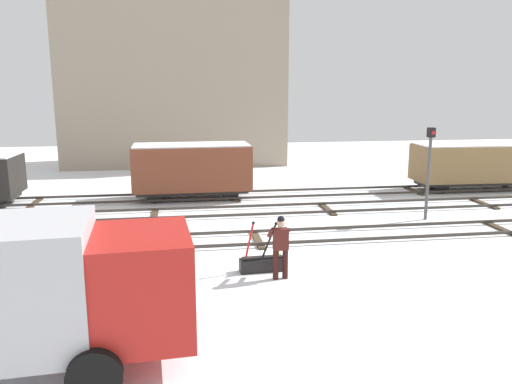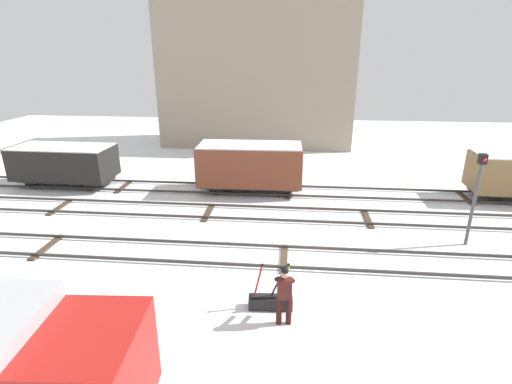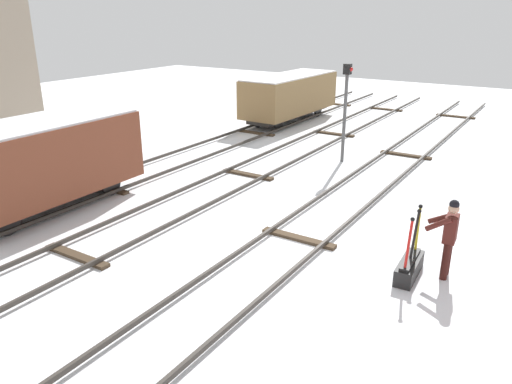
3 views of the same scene
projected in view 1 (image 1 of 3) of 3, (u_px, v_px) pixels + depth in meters
name	position (u px, v px, depth m)	size (l,w,h in m)	color
ground_plane	(258.00, 241.00, 16.68)	(60.00, 60.00, 0.00)	white
track_main_line	(258.00, 238.00, 16.66)	(44.00, 1.94, 0.18)	#38332D
track_siding_near	(243.00, 211.00, 20.34)	(44.00, 1.94, 0.18)	#38332D
track_siding_far	(235.00, 195.00, 23.30)	(44.00, 1.94, 0.18)	#38332D
switch_lever_frame	(262.00, 262.00, 13.90)	(1.26, 0.43, 1.45)	black
rail_worker	(280.00, 243.00, 13.21)	(0.56, 0.65, 1.72)	#351511
delivery_truck	(2.00, 290.00, 8.58)	(6.35, 2.78, 2.76)	#B21E19
signal_post	(429.00, 163.00, 18.96)	(0.24, 0.32, 3.53)	#4C4C4C
apartment_building	(174.00, 79.00, 33.06)	(14.44, 5.39, 11.10)	gray
freight_car_near_switch	(192.00, 168.00, 22.75)	(5.27, 2.36, 2.51)	#2D2B28
freight_car_back_track	(477.00, 163.00, 24.82)	(6.19, 2.25, 2.30)	#2D2B28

